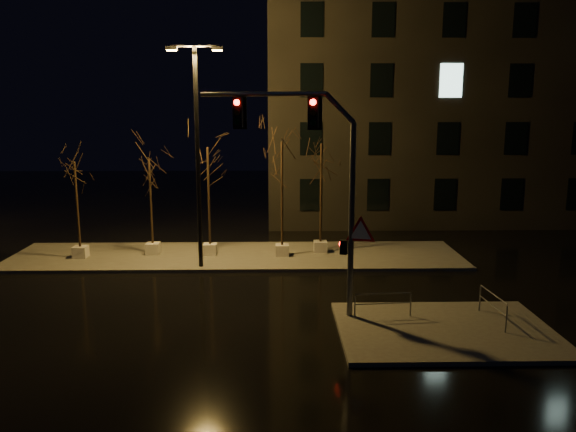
{
  "coord_description": "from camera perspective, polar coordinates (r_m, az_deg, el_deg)",
  "views": [
    {
      "loc": [
        1.98,
        -20.79,
        7.27
      ],
      "look_at": [
        2.45,
        2.3,
        2.8
      ],
      "focal_mm": 35.0,
      "sensor_mm": 36.0,
      "label": 1
    }
  ],
  "objects": [
    {
      "name": "tree_2",
      "position": [
        27.22,
        -8.12,
        4.49
      ],
      "size": [
        1.8,
        1.8,
        5.42
      ],
      "color": "#B6B2AA",
      "rests_on": "median"
    },
    {
      "name": "tree_0",
      "position": [
        28.33,
        -20.77,
        3.13
      ],
      "size": [
        1.8,
        1.8,
        4.76
      ],
      "color": "#B6B2AA",
      "rests_on": "median"
    },
    {
      "name": "ground",
      "position": [
        22.12,
        -6.31,
        -8.31
      ],
      "size": [
        90.0,
        90.0,
        0.0
      ],
      "primitive_type": "plane",
      "color": "black",
      "rests_on": "ground"
    },
    {
      "name": "sidewalk_corner",
      "position": [
        19.53,
        15.64,
        -11.09
      ],
      "size": [
        7.0,
        5.0,
        0.15
      ],
      "primitive_type": "cube",
      "color": "#484640",
      "rests_on": "ground"
    },
    {
      "name": "median",
      "position": [
        27.81,
        -5.23,
        -4.09
      ],
      "size": [
        22.0,
        5.0,
        0.15
      ],
      "primitive_type": "cube",
      "color": "#484640",
      "rests_on": "ground"
    },
    {
      "name": "guard_rail_b",
      "position": [
        20.36,
        20.09,
        -8.34
      ],
      "size": [
        0.19,
        2.04,
        0.97
      ],
      "rotation": [
        0.0,
        0.0,
        1.64
      ],
      "color": "#595B61",
      "rests_on": "sidewalk_corner"
    },
    {
      "name": "streetlight_main",
      "position": [
        25.11,
        -9.2,
        7.4
      ],
      "size": [
        2.43,
        0.28,
        9.75
      ],
      "rotation": [
        0.0,
        0.0,
        -0.0
      ],
      "color": "black",
      "rests_on": "median"
    },
    {
      "name": "tree_1",
      "position": [
        27.97,
        -13.87,
        3.51
      ],
      "size": [
        1.8,
        1.8,
        4.81
      ],
      "color": "#B6B2AA",
      "rests_on": "median"
    },
    {
      "name": "traffic_signal_mast",
      "position": [
        19.01,
        2.85,
        4.61
      ],
      "size": [
        6.03,
        1.9,
        7.65
      ],
      "rotation": [
        0.0,
        0.0,
        -0.28
      ],
      "color": "#595B61",
      "rests_on": "sidewalk_corner"
    },
    {
      "name": "tree_3",
      "position": [
        26.77,
        -0.62,
        4.95
      ],
      "size": [
        1.8,
        1.8,
        5.7
      ],
      "color": "#B6B2AA",
      "rests_on": "median"
    },
    {
      "name": "tree_4",
      "position": [
        27.49,
        3.4,
        4.89
      ],
      "size": [
        1.8,
        1.8,
        5.57
      ],
      "color": "#B6B2AA",
      "rests_on": "median"
    },
    {
      "name": "building",
      "position": [
        40.61,
        16.34,
        10.84
      ],
      "size": [
        25.0,
        12.0,
        15.0
      ],
      "primitive_type": "cube",
      "color": "black",
      "rests_on": "ground"
    },
    {
      "name": "guard_rail_a",
      "position": [
        19.79,
        9.63,
        -8.56
      ],
      "size": [
        2.0,
        0.2,
        0.86
      ],
      "rotation": [
        0.0,
        0.0,
        0.08
      ],
      "color": "#595B61",
      "rests_on": "sidewalk_corner"
    }
  ]
}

